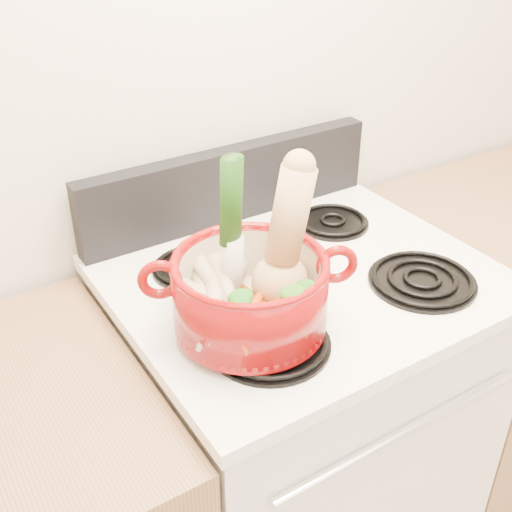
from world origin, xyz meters
TOP-DOWN VIEW (x-y plane):
  - wall_back at (0.00, 1.75)m, footprint 3.50×0.02m
  - stove_body at (0.00, 1.40)m, footprint 0.76×0.65m
  - cooktop at (0.00, 1.40)m, footprint 0.78×0.67m
  - control_backsplash at (0.00, 1.70)m, footprint 0.76×0.05m
  - oven_handle at (0.00, 1.06)m, footprint 0.60×0.02m
  - burner_front_left at (-0.19, 1.24)m, footprint 0.22×0.22m
  - burner_front_right at (0.19, 1.24)m, footprint 0.22×0.22m
  - burner_back_left at (-0.19, 1.54)m, footprint 0.17×0.17m
  - burner_back_right at (0.19, 1.54)m, footprint 0.17×0.17m
  - dutch_oven at (-0.20, 1.29)m, footprint 0.37×0.37m
  - pot_handle_left at (-0.34, 1.36)m, footprint 0.08×0.05m
  - pot_handle_right at (-0.05, 1.23)m, footprint 0.08×0.05m
  - squash at (-0.14, 1.29)m, footprint 0.17×0.13m
  - leek at (-0.20, 1.35)m, footprint 0.06×0.07m
  - ginger at (-0.19, 1.40)m, footprint 0.10×0.08m
  - parsnip_0 at (-0.27, 1.32)m, footprint 0.11×0.21m
  - parsnip_1 at (-0.25, 1.31)m, footprint 0.20×0.19m
  - parsnip_2 at (-0.25, 1.32)m, footprint 0.12×0.17m
  - parsnip_3 at (-0.27, 1.30)m, footprint 0.14×0.18m
  - parsnip_4 at (-0.24, 1.35)m, footprint 0.06×0.23m
  - parsnip_5 at (-0.23, 1.30)m, footprint 0.08×0.20m
  - carrot_0 at (-0.19, 1.24)m, footprint 0.04×0.18m
  - carrot_1 at (-0.24, 1.23)m, footprint 0.12×0.12m
  - carrot_2 at (-0.16, 1.24)m, footprint 0.05×0.15m
  - carrot_3 at (-0.21, 1.26)m, footprint 0.13×0.12m

SIDE VIEW (x-z plane):
  - stove_body at x=0.00m, z-range 0.00..0.92m
  - oven_handle at x=0.00m, z-range 0.77..0.79m
  - cooktop at x=0.00m, z-range 0.92..0.95m
  - burner_front_left at x=-0.19m, z-range 0.95..0.97m
  - burner_front_right at x=0.19m, z-range 0.95..0.97m
  - burner_back_left at x=-0.19m, z-range 0.95..0.97m
  - burner_back_right at x=0.19m, z-range 0.95..0.97m
  - carrot_0 at x=-0.19m, z-range 0.99..1.04m
  - carrot_1 at x=-0.24m, z-range 1.00..1.04m
  - parsnip_0 at x=-0.27m, z-range 0.99..1.05m
  - ginger at x=-0.19m, z-range 1.00..1.05m
  - carrot_2 at x=-0.16m, z-range 1.01..1.05m
  - parsnip_2 at x=-0.25m, z-range 1.00..1.05m
  - parsnip_1 at x=-0.25m, z-range 0.99..1.06m
  - carrot_3 at x=-0.21m, z-range 1.01..1.05m
  - dutch_oven at x=-0.20m, z-range 0.97..1.11m
  - parsnip_3 at x=-0.27m, z-range 1.01..1.07m
  - control_backsplash at x=0.00m, z-range 0.95..1.13m
  - parsnip_5 at x=-0.23m, z-range 1.02..1.07m
  - parsnip_4 at x=-0.24m, z-range 1.01..1.08m
  - pot_handle_left at x=-0.34m, z-range 1.04..1.12m
  - pot_handle_right at x=-0.05m, z-range 1.04..1.12m
  - squash at x=-0.14m, z-range 0.99..1.27m
  - leek at x=-0.20m, z-range 0.99..1.30m
  - wall_back at x=0.00m, z-range 0.00..2.60m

